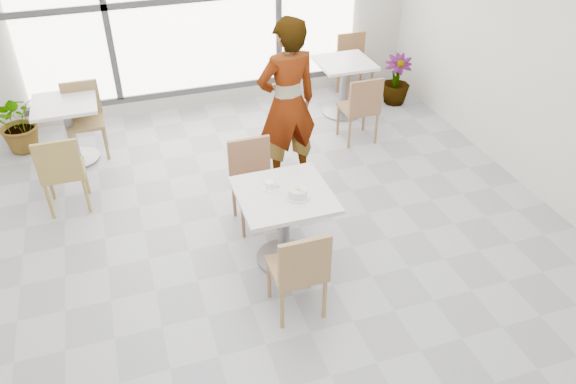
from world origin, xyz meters
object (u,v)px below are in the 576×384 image
object	(u,v)px
coffee_cup	(270,185)
plant_right	(396,80)
bg_chair_right_near	(361,106)
oatmeal_bowl	(298,193)
person	(287,104)
bg_table_left	(69,123)
main_table	(284,214)
bg_chair_left_far	(84,114)
bg_chair_left_near	(62,169)
chair_near	(300,269)
bg_table_right	(344,80)
plant_left	(20,121)
chair_far	(253,177)
bg_chair_right_far	(353,61)

from	to	relation	value
coffee_cup	plant_right	xyz separation A→B (m)	(2.61, 2.58, -0.43)
bg_chair_right_near	oatmeal_bowl	bearing A→B (deg)	52.04
person	bg_table_left	size ratio (longest dim) A/B	2.46
main_table	bg_chair_left_far	xyz separation A→B (m)	(-1.62, 2.63, -0.02)
bg_chair_right_near	bg_chair_left_near	bearing A→B (deg)	6.12
chair_near	bg_table_left	world-z (taller)	chair_near
bg_table_right	plant_left	bearing A→B (deg)	175.22
bg_table_left	bg_chair_left_far	bearing A→B (deg)	40.52
chair_far	bg_chair_left_near	distance (m)	1.92
chair_near	plant_left	distance (m)	4.29
bg_table_left	bg_chair_left_near	bearing A→B (deg)	-94.06
coffee_cup	bg_chair_right_near	xyz separation A→B (m)	(1.67, 1.70, -0.28)
bg_chair_right_near	bg_table_left	bearing A→B (deg)	-11.23
main_table	oatmeal_bowl	size ratio (longest dim) A/B	3.81
plant_right	chair_near	bearing A→B (deg)	-127.80
person	bg_chair_right_far	bearing A→B (deg)	-138.87
bg_table_right	bg_chair_left_far	size ratio (longest dim) A/B	0.86
chair_far	plant_left	distance (m)	3.20
bg_chair_left_near	plant_right	distance (m)	4.57
bg_table_left	bg_chair_left_near	size ratio (longest dim) A/B	0.86
bg_table_left	bg_chair_left_near	distance (m)	1.04
bg_chair_right_near	plant_right	world-z (taller)	bg_chair_right_near
bg_table_left	bg_table_right	distance (m)	3.48
main_table	chair_near	distance (m)	0.69
oatmeal_bowl	bg_table_right	size ratio (longest dim) A/B	0.28
bg_chair_left_near	bg_chair_right_far	distance (m)	4.30
bg_chair_left_near	bg_chair_right_near	size ratio (longest dim) A/B	1.00
bg_table_left	bg_chair_right_near	xyz separation A→B (m)	(3.37, -0.67, 0.01)
chair_far	bg_chair_left_far	distance (m)	2.46
coffee_cup	plant_left	size ratio (longest dim) A/B	0.21
plant_left	coffee_cup	bearing A→B (deg)	-51.20
main_table	coffee_cup	distance (m)	0.29
bg_chair_left_near	plant_left	xyz separation A→B (m)	(-0.51, 1.51, -0.13)
oatmeal_bowl	bg_chair_right_far	bearing A→B (deg)	58.75
plant_right	bg_chair_left_far	bearing A→B (deg)	-179.24
chair_near	bg_chair_right_near	world-z (taller)	same
bg_chair_right_far	bg_table_right	bearing A→B (deg)	-124.75
oatmeal_bowl	bg_chair_right_near	distance (m)	2.43
bg_table_right	bg_chair_right_near	xyz separation A→B (m)	(-0.11, -0.80, 0.01)
main_table	chair_far	xyz separation A→B (m)	(-0.09, 0.70, -0.02)
oatmeal_bowl	bg_chair_right_near	world-z (taller)	bg_chair_right_near
chair_far	bg_chair_right_far	xyz separation A→B (m)	(2.16, 2.46, 0.00)
chair_near	person	world-z (taller)	person
plant_right	bg_chair_left_near	bearing A→B (deg)	-164.17
chair_far	bg_table_right	distance (m)	2.61
chair_near	chair_far	bearing A→B (deg)	-89.91
bg_chair_right_far	oatmeal_bowl	bearing A→B (deg)	-121.25
person	plant_right	world-z (taller)	person
bg_chair_left_near	plant_right	bearing A→B (deg)	-164.17
chair_near	bg_table_right	xyz separation A→B (m)	(1.77, 3.29, -0.01)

